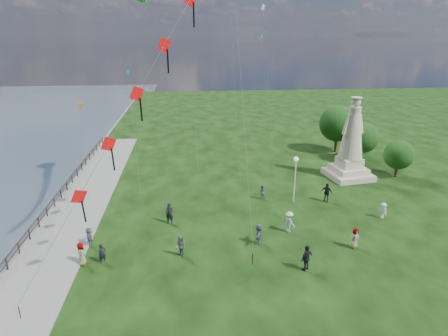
{
  "coord_description": "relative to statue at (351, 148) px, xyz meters",
  "views": [
    {
      "loc": [
        -3.78,
        -19.17,
        15.22
      ],
      "look_at": [
        -1.0,
        8.0,
        5.5
      ],
      "focal_mm": 30.0,
      "sensor_mm": 36.0,
      "label": 1
    }
  ],
  "objects": [
    {
      "name": "person_11",
      "position": [
        -12.81,
        -13.19,
        -2.57
      ],
      "size": [
        0.98,
        1.68,
        1.7
      ],
      "primitive_type": "imported",
      "rotation": [
        0.0,
        0.0,
        4.51
      ],
      "color": "#595960",
      "rests_on": "ground"
    },
    {
      "name": "person_9",
      "position": [
        -4.82,
        -6.13,
        -2.47
      ],
      "size": [
        1.22,
        1.15,
        1.9
      ],
      "primitive_type": "imported",
      "rotation": [
        0.0,
        0.0,
        -0.7
      ],
      "color": "black",
      "rests_on": "ground"
    },
    {
      "name": "person_1",
      "position": [
        -18.74,
        -14.39,
        -2.58
      ],
      "size": [
        0.9,
        0.95,
        1.68
      ],
      "primitive_type": "imported",
      "rotation": [
        0.0,
        0.0,
        -0.92
      ],
      "color": "#595960",
      "rests_on": "ground"
    },
    {
      "name": "small_kites",
      "position": [
        -11.82,
        4.17,
        11.57
      ],
      "size": [
        31.84,
        17.43,
        27.76
      ],
      "color": "#166C84",
      "rests_on": "ground"
    },
    {
      "name": "person_2",
      "position": [
        -9.97,
        -11.53,
        -2.53
      ],
      "size": [
        1.14,
        1.28,
        1.78
      ],
      "primitive_type": "imported",
      "rotation": [
        0.0,
        0.0,
        2.17
      ],
      "color": "silver",
      "rests_on": "ground"
    },
    {
      "name": "person_3",
      "position": [
        -10.21,
        -16.89,
        -2.46
      ],
      "size": [
        1.24,
        1.12,
        1.91
      ],
      "primitive_type": "imported",
      "rotation": [
        0.0,
        0.0,
        3.76
      ],
      "color": "black",
      "rests_on": "ground"
    },
    {
      "name": "lamppost",
      "position": [
        -7.97,
        -5.92,
        -0.11
      ],
      "size": [
        0.43,
        0.43,
        4.59
      ],
      "color": "silver",
      "rests_on": "ground"
    },
    {
      "name": "waterfront",
      "position": [
        -29.47,
        -9.9,
        -3.48
      ],
      "size": [
        200.0,
        200.0,
        1.51
      ],
      "color": "#354150",
      "rests_on": "ground"
    },
    {
      "name": "person_5",
      "position": [
        -25.68,
        -12.06,
        -2.67
      ],
      "size": [
        0.84,
        1.47,
        1.49
      ],
      "primitive_type": "imported",
      "rotation": [
        0.0,
        0.0,
        1.75
      ],
      "color": "#595960",
      "rests_on": "ground"
    },
    {
      "name": "red_kite_train",
      "position": [
        -20.24,
        -14.28,
        9.4
      ],
      "size": [
        12.42,
        9.35,
        20.65
      ],
      "color": "black",
      "rests_on": "ground"
    },
    {
      "name": "tree_row",
      "position": [
        3.24,
        6.74,
        0.09
      ],
      "size": [
        7.19,
        14.19,
        6.41
      ],
      "color": "#382314",
      "rests_on": "ground"
    },
    {
      "name": "person_7",
      "position": [
        -10.89,
        -4.87,
        -2.69
      ],
      "size": [
        0.76,
        0.53,
        1.46
      ],
      "primitive_type": "imported",
      "rotation": [
        0.0,
        0.0,
        3.0
      ],
      "color": "#595960",
      "rests_on": "ground"
    },
    {
      "name": "person_6",
      "position": [
        -19.71,
        -9.12,
        -2.47
      ],
      "size": [
        0.78,
        0.61,
        1.89
      ],
      "primitive_type": "imported",
      "rotation": [
        0.0,
        0.0,
        -0.24
      ],
      "color": "black",
      "rests_on": "ground"
    },
    {
      "name": "person_4",
      "position": [
        -5.71,
        -14.47,
        -2.59
      ],
      "size": [
        0.94,
        0.79,
        1.65
      ],
      "primitive_type": "imported",
      "rotation": [
        0.0,
        0.0,
        0.44
      ],
      "color": "#595960",
      "rests_on": "ground"
    },
    {
      "name": "person_10",
      "position": [
        -25.61,
        -14.63,
        -2.56
      ],
      "size": [
        0.72,
        0.94,
        1.71
      ],
      "primitive_type": "imported",
      "rotation": [
        0.0,
        0.0,
        1.84
      ],
      "color": "#595960",
      "rests_on": "ground"
    },
    {
      "name": "person_8",
      "position": [
        -1.12,
        -10.01,
        -2.69
      ],
      "size": [
        0.68,
        1.02,
        1.45
      ],
      "primitive_type": "imported",
      "rotation": [
        0.0,
        0.0,
        -1.34
      ],
      "color": "silver",
      "rests_on": "ground"
    },
    {
      "name": "person_0",
      "position": [
        -24.23,
        -14.56,
        -2.67
      ],
      "size": [
        0.65,
        0.59,
        1.5
      ],
      "primitive_type": "imported",
      "rotation": [
        0.0,
        0.0,
        0.54
      ],
      "color": "black",
      "rests_on": "ground"
    },
    {
      "name": "statue",
      "position": [
        0.0,
        0.0,
        0.0
      ],
      "size": [
        5.09,
        5.09,
        9.05
      ],
      "rotation": [
        0.0,
        0.0,
        0.16
      ],
      "color": "beige",
      "rests_on": "ground"
    }
  ]
}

